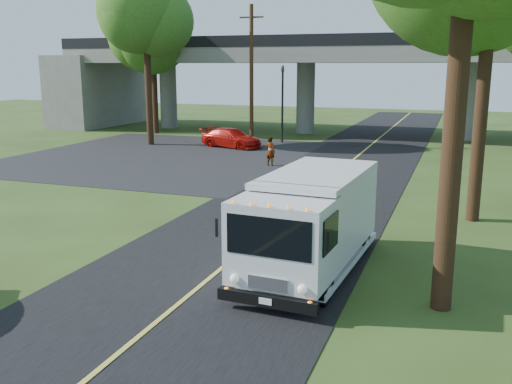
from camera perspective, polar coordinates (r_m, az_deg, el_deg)
The scene contains 12 objects.
ground at distance 13.75m, azimuth -6.13°, elevation -9.85°, with size 120.00×120.00×0.00m, color #2D3C15.
road at distance 22.72m, azimuth 4.98°, elevation -0.74°, with size 7.00×90.00×0.02m, color black.
parking_lot at distance 34.18m, azimuth -9.50°, elevation 3.61°, with size 16.00×18.00×0.01m, color black.
lane_line at distance 22.72m, azimuth 4.98°, elevation -0.69°, with size 0.12×90.00×0.01m, color gold.
overpass at distance 43.75m, azimuth 12.78°, elevation 11.39°, with size 54.00×10.00×7.30m.
traffic_signal at distance 39.21m, azimuth 2.67°, elevation 9.60°, with size 0.18×0.22×5.20m.
utility_pole at distance 37.76m, azimuth -0.46°, elevation 11.62°, with size 1.60×0.26×9.00m.
tree_left_lot at distance 38.59m, azimuth -10.82°, elevation 16.34°, with size 5.60×5.50×10.50m.
tree_left_far at distance 45.25m, azimuth -10.18°, elevation 15.20°, with size 5.26×5.16×9.89m.
step_van at distance 14.57m, azimuth 5.49°, elevation -2.78°, with size 2.57×6.17×2.54m.
red_sedan at distance 37.09m, azimuth -2.46°, elevation 5.42°, with size 1.72×4.24×1.23m, color #B6110B.
pedestrian at distance 30.15m, azimuth 1.44°, elevation 4.07°, with size 0.56×0.37×1.54m, color gray.
Camera 1 is at (5.67, -11.38, 5.23)m, focal length 40.00 mm.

